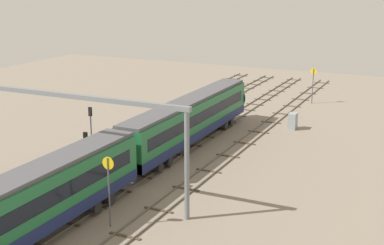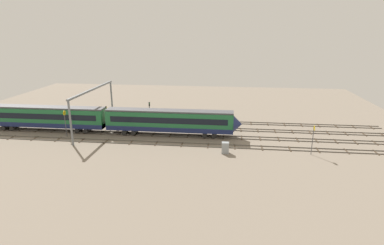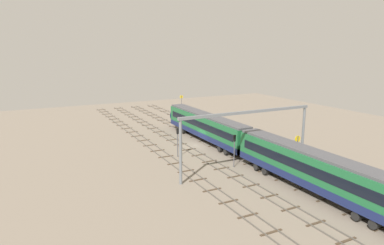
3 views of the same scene
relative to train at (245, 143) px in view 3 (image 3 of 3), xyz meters
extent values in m
plane|color=gray|center=(10.27, 2.41, -2.66)|extent=(103.56, 103.56, 0.00)
cube|color=#59544C|center=(10.27, -5.54, -2.58)|extent=(87.56, 0.07, 0.16)
cube|color=#59544C|center=(10.27, -4.11, -2.58)|extent=(87.56, 0.07, 0.16)
cube|color=#473828|center=(-17.38, -4.82, -2.62)|extent=(0.24, 2.40, 0.08)
cube|color=#473828|center=(-12.77, -4.82, -2.62)|extent=(0.24, 2.40, 0.08)
cube|color=#473828|center=(-8.16, -4.82, -2.62)|extent=(0.24, 2.40, 0.08)
cube|color=#473828|center=(-3.55, -4.82, -2.62)|extent=(0.24, 2.40, 0.08)
cube|color=#473828|center=(1.06, -4.82, -2.62)|extent=(0.24, 2.40, 0.08)
cube|color=#473828|center=(5.67, -4.82, -2.62)|extent=(0.24, 2.40, 0.08)
cube|color=#473828|center=(10.27, -4.82, -2.62)|extent=(0.24, 2.40, 0.08)
cube|color=#473828|center=(14.88, -4.82, -2.62)|extent=(0.24, 2.40, 0.08)
cube|color=#473828|center=(19.49, -4.82, -2.62)|extent=(0.24, 2.40, 0.08)
cube|color=#473828|center=(24.10, -4.82, -2.62)|extent=(0.24, 2.40, 0.08)
cube|color=#473828|center=(28.71, -4.82, -2.62)|extent=(0.24, 2.40, 0.08)
cube|color=#473828|center=(33.32, -4.82, -2.62)|extent=(0.24, 2.40, 0.08)
cube|color=#473828|center=(37.93, -4.82, -2.62)|extent=(0.24, 2.40, 0.08)
cube|color=#473828|center=(42.53, -4.82, -2.62)|extent=(0.24, 2.40, 0.08)
cube|color=#473828|center=(47.14, -4.82, -2.62)|extent=(0.24, 2.40, 0.08)
cube|color=#473828|center=(51.75, -4.82, -2.62)|extent=(0.24, 2.40, 0.08)
cube|color=#59544C|center=(10.27, -0.72, -2.58)|extent=(87.56, 0.07, 0.16)
cube|color=#59544C|center=(10.27, 0.72, -2.58)|extent=(87.56, 0.07, 0.16)
cube|color=#473828|center=(-21.72, 0.00, -2.62)|extent=(0.24, 2.40, 0.08)
cube|color=#473828|center=(-18.35, 0.00, -2.62)|extent=(0.24, 2.40, 0.08)
cube|color=#473828|center=(-14.98, 0.00, -2.62)|extent=(0.24, 2.40, 0.08)
cube|color=#473828|center=(-11.62, 0.00, -2.62)|extent=(0.24, 2.40, 0.08)
cube|color=#473828|center=(-8.25, 0.00, -2.62)|extent=(0.24, 2.40, 0.08)
cube|color=#473828|center=(-4.88, 0.00, -2.62)|extent=(0.24, 2.40, 0.08)
cube|color=#473828|center=(-1.51, 0.00, -2.62)|extent=(0.24, 2.40, 0.08)
cube|color=#473828|center=(1.86, 0.00, -2.62)|extent=(0.24, 2.40, 0.08)
cube|color=#473828|center=(5.22, 0.00, -2.62)|extent=(0.24, 2.40, 0.08)
cube|color=#473828|center=(8.59, 0.00, -2.62)|extent=(0.24, 2.40, 0.08)
cube|color=#473828|center=(11.96, 0.00, -2.62)|extent=(0.24, 2.40, 0.08)
cube|color=#473828|center=(15.33, 0.00, -2.62)|extent=(0.24, 2.40, 0.08)
cube|color=#473828|center=(18.69, 0.00, -2.62)|extent=(0.24, 2.40, 0.08)
cube|color=#473828|center=(22.06, 0.00, -2.62)|extent=(0.24, 2.40, 0.08)
cube|color=#473828|center=(25.43, 0.00, -2.62)|extent=(0.24, 2.40, 0.08)
cube|color=#473828|center=(28.80, 0.00, -2.62)|extent=(0.24, 2.40, 0.08)
cube|color=#473828|center=(32.16, 0.00, -2.62)|extent=(0.24, 2.40, 0.08)
cube|color=#473828|center=(35.53, 0.00, -2.62)|extent=(0.24, 2.40, 0.08)
cube|color=#473828|center=(38.90, 0.00, -2.62)|extent=(0.24, 2.40, 0.08)
cube|color=#473828|center=(42.27, 0.00, -2.62)|extent=(0.24, 2.40, 0.08)
cube|color=#473828|center=(45.64, 0.00, -2.62)|extent=(0.24, 2.40, 0.08)
cube|color=#473828|center=(49.00, 0.00, -2.62)|extent=(0.24, 2.40, 0.08)
cube|color=#473828|center=(52.37, 0.00, -2.62)|extent=(0.24, 2.40, 0.08)
cube|color=#59544C|center=(10.27, 4.11, -2.58)|extent=(87.56, 0.07, 0.16)
cube|color=#59544C|center=(10.27, 5.54, -2.58)|extent=(87.56, 0.07, 0.16)
cube|color=#473828|center=(-21.72, 4.82, -2.62)|extent=(0.24, 2.40, 0.08)
cube|color=#473828|center=(-18.35, 4.82, -2.62)|extent=(0.24, 2.40, 0.08)
cube|color=#473828|center=(-14.98, 4.82, -2.62)|extent=(0.24, 2.40, 0.08)
cube|color=#473828|center=(-11.62, 4.82, -2.62)|extent=(0.24, 2.40, 0.08)
cube|color=#473828|center=(-8.25, 4.82, -2.62)|extent=(0.24, 2.40, 0.08)
cube|color=#473828|center=(-4.88, 4.82, -2.62)|extent=(0.24, 2.40, 0.08)
cube|color=#473828|center=(-1.51, 4.82, -2.62)|extent=(0.24, 2.40, 0.08)
cube|color=#473828|center=(1.86, 4.82, -2.62)|extent=(0.24, 2.40, 0.08)
cube|color=#473828|center=(5.22, 4.82, -2.62)|extent=(0.24, 2.40, 0.08)
cube|color=#473828|center=(8.59, 4.82, -2.62)|extent=(0.24, 2.40, 0.08)
cube|color=#473828|center=(11.96, 4.82, -2.62)|extent=(0.24, 2.40, 0.08)
cube|color=#473828|center=(15.33, 4.82, -2.62)|extent=(0.24, 2.40, 0.08)
cube|color=#473828|center=(18.69, 4.82, -2.62)|extent=(0.24, 2.40, 0.08)
cube|color=#473828|center=(22.06, 4.82, -2.62)|extent=(0.24, 2.40, 0.08)
cube|color=#473828|center=(25.43, 4.82, -2.62)|extent=(0.24, 2.40, 0.08)
cube|color=#473828|center=(28.80, 4.82, -2.62)|extent=(0.24, 2.40, 0.08)
cube|color=#473828|center=(32.16, 4.82, -2.62)|extent=(0.24, 2.40, 0.08)
cube|color=#473828|center=(35.53, 4.82, -2.62)|extent=(0.24, 2.40, 0.08)
cube|color=#473828|center=(38.90, 4.82, -2.62)|extent=(0.24, 2.40, 0.08)
cube|color=#473828|center=(42.27, 4.82, -2.62)|extent=(0.24, 2.40, 0.08)
cube|color=#473828|center=(45.64, 4.82, -2.62)|extent=(0.24, 2.40, 0.08)
cube|color=#473828|center=(49.00, 4.82, -2.62)|extent=(0.24, 2.40, 0.08)
cube|color=#473828|center=(52.37, 4.82, -2.62)|extent=(0.24, 2.40, 0.08)
cube|color=#59544C|center=(10.27, 8.93, -2.58)|extent=(87.56, 0.07, 0.16)
cube|color=#59544C|center=(10.27, 10.36, -2.58)|extent=(87.56, 0.07, 0.16)
cube|color=#473828|center=(-17.74, 9.65, -2.62)|extent=(0.24, 2.40, 0.08)
cube|color=#473828|center=(-14.24, 9.65, -2.62)|extent=(0.24, 2.40, 0.08)
cube|color=#473828|center=(-10.74, 9.65, -2.62)|extent=(0.24, 2.40, 0.08)
cube|color=#473828|center=(-7.24, 9.65, -2.62)|extent=(0.24, 2.40, 0.08)
cube|color=#473828|center=(-3.73, 9.65, -2.62)|extent=(0.24, 2.40, 0.08)
cube|color=#473828|center=(-0.23, 9.65, -2.62)|extent=(0.24, 2.40, 0.08)
cube|color=#473828|center=(3.27, 9.65, -2.62)|extent=(0.24, 2.40, 0.08)
cube|color=#473828|center=(6.77, 9.65, -2.62)|extent=(0.24, 2.40, 0.08)
cube|color=#473828|center=(10.27, 9.65, -2.62)|extent=(0.24, 2.40, 0.08)
cube|color=#473828|center=(13.78, 9.65, -2.62)|extent=(0.24, 2.40, 0.08)
cube|color=#473828|center=(17.28, 9.65, -2.62)|extent=(0.24, 2.40, 0.08)
cube|color=#473828|center=(20.78, 9.65, -2.62)|extent=(0.24, 2.40, 0.08)
cube|color=#473828|center=(24.28, 9.65, -2.62)|extent=(0.24, 2.40, 0.08)
cube|color=#473828|center=(27.79, 9.65, -2.62)|extent=(0.24, 2.40, 0.08)
cube|color=#473828|center=(31.29, 9.65, -2.62)|extent=(0.24, 2.40, 0.08)
cube|color=#473828|center=(34.79, 9.65, -2.62)|extent=(0.24, 2.40, 0.08)
cube|color=#473828|center=(38.29, 9.65, -2.62)|extent=(0.24, 2.40, 0.08)
cube|color=#473828|center=(41.80, 9.65, -2.62)|extent=(0.24, 2.40, 0.08)
cube|color=#473828|center=(45.30, 9.65, -2.62)|extent=(0.24, 2.40, 0.08)
cube|color=#473828|center=(48.80, 9.65, -2.62)|extent=(0.24, 2.40, 0.08)
cube|color=#473828|center=(52.30, 9.65, -2.62)|extent=(0.24, 2.40, 0.08)
cube|color=#1E6638|center=(11.80, 0.00, 0.20)|extent=(24.00, 2.90, 3.60)
cube|color=navy|center=(11.80, 0.00, -1.15)|extent=(24.00, 2.94, 0.90)
cube|color=#4C4C51|center=(11.80, 0.00, 2.15)|extent=(24.00, 2.50, 0.30)
cube|color=black|center=(11.80, -1.46, 0.63)|extent=(22.00, 0.04, 1.10)
cube|color=black|center=(11.80, 1.46, 0.63)|extent=(22.00, 0.04, 1.10)
cylinder|color=black|center=(3.22, 0.00, -2.05)|extent=(0.90, 2.70, 0.90)
cylinder|color=black|center=(5.02, 0.00, -2.05)|extent=(0.90, 2.70, 0.90)
cylinder|color=black|center=(18.58, 0.00, -2.05)|extent=(0.90, 2.70, 0.90)
cylinder|color=black|center=(20.38, 0.00, -2.05)|extent=(0.90, 2.70, 0.90)
cube|color=#1E6638|center=(-13.00, 0.00, 0.20)|extent=(24.00, 2.90, 3.60)
cube|color=navy|center=(-13.00, 0.00, -1.15)|extent=(24.00, 2.94, 0.90)
cube|color=#4C4C51|center=(-13.00, 0.00, 2.15)|extent=(24.00, 2.50, 0.30)
cube|color=black|center=(-13.00, -1.46, 0.63)|extent=(22.00, 0.04, 1.10)
cube|color=black|center=(-13.00, 1.46, 0.63)|extent=(22.00, 0.04, 1.10)
cylinder|color=black|center=(-21.58, 0.00, -2.05)|extent=(0.90, 2.70, 0.90)
cylinder|color=black|center=(-19.78, 0.00, -2.05)|extent=(0.90, 2.70, 0.90)
cylinder|color=black|center=(-6.22, 0.00, -2.05)|extent=(0.90, 2.70, 0.90)
cylinder|color=black|center=(-4.42, 0.00, -2.05)|extent=(0.90, 2.70, 0.90)
cone|color=navy|center=(24.60, 0.00, 0.02)|extent=(1.60, 3.24, 3.24)
cylinder|color=slate|center=(-3.92, -7.36, 1.30)|extent=(0.36, 0.36, 7.92)
cylinder|color=slate|center=(-3.92, 12.11, 1.30)|extent=(0.36, 0.36, 7.92)
cube|color=slate|center=(-3.92, 2.37, 5.44)|extent=(0.40, 20.07, 0.35)
cylinder|color=#4C4C51|center=(-7.31, -3.09, -0.14)|extent=(0.12, 0.12, 5.04)
cylinder|color=yellow|center=(-7.27, -3.09, 1.98)|extent=(0.05, 0.89, 0.89)
cube|color=black|center=(-7.24, -3.09, 1.98)|extent=(0.02, 0.40, 0.12)
cylinder|color=#4C4C51|center=(36.31, -6.82, -0.23)|extent=(0.12, 0.12, 4.85)
cylinder|color=yellow|center=(36.35, -6.82, 1.82)|extent=(0.05, 0.83, 0.83)
cube|color=black|center=(36.38, -6.82, 1.82)|extent=(0.02, 0.37, 0.12)
cylinder|color=#4C4C51|center=(5.96, 8.02, -0.85)|extent=(0.14, 0.14, 3.61)
cube|color=black|center=(5.96, 8.02, 1.40)|extent=(0.20, 0.32, 0.90)
sphere|color=green|center=(6.07, 8.02, 1.60)|extent=(0.20, 0.20, 0.20)
sphere|color=#262626|center=(6.07, 8.02, 1.20)|extent=(0.20, 0.20, 0.20)
cylinder|color=#4C4C51|center=(-1.68, 2.93, -0.81)|extent=(0.14, 0.14, 3.70)
cube|color=black|center=(-1.68, 2.93, 1.49)|extent=(0.20, 0.32, 0.90)
sphere|color=yellow|center=(-1.57, 2.93, 1.69)|extent=(0.20, 0.20, 0.20)
sphere|color=#262626|center=(-1.57, 2.93, 1.29)|extent=(0.20, 0.20, 0.20)
cube|color=gray|center=(22.49, -7.88, -1.72)|extent=(1.17, 0.87, 1.87)
cube|color=#333333|center=(23.08, -7.88, -1.44)|extent=(0.02, 0.61, 0.24)
camera|label=1|loc=(-35.45, -22.82, 14.01)|focal=49.97mm
camera|label=2|loc=(22.57, -55.73, 16.79)|focal=29.25mm
camera|label=3|loc=(-39.27, 28.43, 13.45)|focal=31.94mm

